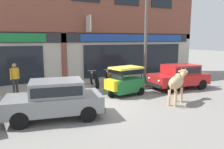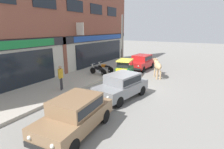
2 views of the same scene
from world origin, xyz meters
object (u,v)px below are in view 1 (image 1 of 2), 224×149
at_px(cow, 177,82).
at_px(motorcycle_1, 111,78).
at_px(auto_rickshaw, 124,83).
at_px(car_0, 55,97).
at_px(utility_pole, 146,43).
at_px(pedestrian, 15,76).
at_px(car_2, 179,75).
at_px(motorcycle_0, 94,80).

relative_size(cow, motorcycle_1, 1.07).
bearing_deg(auto_rickshaw, car_0, -156.06).
bearing_deg(utility_pole, pedestrian, 175.47).
height_order(car_2, pedestrian, pedestrian).
bearing_deg(car_0, utility_pole, 26.79).
xyz_separation_m(motorcycle_0, motorcycle_1, (1.10, -0.02, 0.00)).
height_order(cow, auto_rickshaw, cow).
bearing_deg(motorcycle_0, motorcycle_1, -0.86).
xyz_separation_m(cow, utility_pole, (0.94, 3.82, 1.72)).
xyz_separation_m(cow, car_0, (-5.42, 0.61, -0.19)).
xyz_separation_m(auto_rickshaw, utility_pole, (2.34, 1.43, 2.07)).
bearing_deg(motorcycle_1, cow, -75.74).
relative_size(car_2, pedestrian, 2.31).
xyz_separation_m(car_2, auto_rickshaw, (-3.76, 0.12, -0.15)).
bearing_deg(motorcycle_1, utility_pole, -17.79).
xyz_separation_m(cow, motorcycle_0, (-2.24, 4.50, -0.44)).
bearing_deg(cow, motorcycle_1, 104.26).
bearing_deg(motorcycle_0, cow, -63.58).
height_order(auto_rickshaw, utility_pole, utility_pole).
height_order(car_0, motorcycle_0, car_0).
xyz_separation_m(motorcycle_0, pedestrian, (-4.34, -0.09, 0.60)).
xyz_separation_m(car_0, utility_pole, (6.36, 3.21, 1.91)).
height_order(cow, motorcycle_1, cow).
relative_size(cow, motorcycle_0, 1.07).
distance_m(motorcycle_0, motorcycle_1, 1.10).
relative_size(cow, utility_pole, 0.38).
bearing_deg(cow, motorcycle_0, 116.42).
relative_size(motorcycle_0, pedestrian, 1.13).
relative_size(car_0, auto_rickshaw, 1.81).
xyz_separation_m(cow, motorcycle_1, (-1.14, 4.49, -0.44)).
distance_m(car_0, motorcycle_1, 5.78).
xyz_separation_m(motorcycle_1, utility_pole, (2.08, -0.67, 2.17)).
xyz_separation_m(car_2, pedestrian, (-8.94, 2.14, 0.35)).
bearing_deg(car_2, motorcycle_1, 147.76).
distance_m(car_0, car_2, 7.96).
relative_size(cow, pedestrian, 1.21).
xyz_separation_m(cow, pedestrian, (-6.58, 4.42, 0.15)).
bearing_deg(motorcycle_1, auto_rickshaw, -97.06).
height_order(car_2, motorcycle_0, car_2).
distance_m(car_0, auto_rickshaw, 4.40).
height_order(auto_rickshaw, motorcycle_0, auto_rickshaw).
xyz_separation_m(motorcycle_0, utility_pole, (3.17, -0.68, 2.17)).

